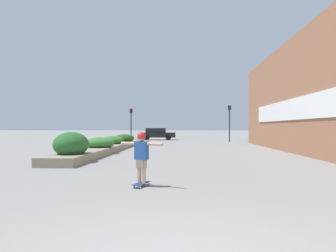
% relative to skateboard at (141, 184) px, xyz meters
% --- Properties ---
extents(planter_box, '(1.69, 15.42, 1.28)m').
position_rel_skateboard_xyz_m(planter_box, '(-3.68, 10.43, 0.33)').
color(planter_box, gray).
rests_on(planter_box, ground_plane).
extents(skateboard, '(0.43, 0.66, 0.09)m').
position_rel_skateboard_xyz_m(skateboard, '(0.00, 0.00, 0.00)').
color(skateboard, navy).
rests_on(skateboard, ground_plane).
extents(skateboarder, '(1.12, 0.52, 1.26)m').
position_rel_skateboard_xyz_m(skateboarder, '(0.00, 0.00, 0.79)').
color(skateboarder, tan).
rests_on(skateboarder, skateboard).
extents(car_leftmost, '(4.24, 1.87, 1.39)m').
position_rel_skateboard_xyz_m(car_leftmost, '(-2.12, 27.98, 0.66)').
color(car_leftmost, black).
rests_on(car_leftmost, ground_plane).
extents(car_center_left, '(4.01, 1.98, 1.56)m').
position_rel_skateboard_xyz_m(car_center_left, '(15.51, 28.42, 0.75)').
color(car_center_left, silver).
rests_on(car_center_left, ground_plane).
extents(traffic_light_left, '(0.28, 0.30, 3.43)m').
position_rel_skateboard_xyz_m(traffic_light_left, '(-4.46, 23.62, 2.28)').
color(traffic_light_left, black).
rests_on(traffic_light_left, ground_plane).
extents(traffic_light_right, '(0.28, 0.30, 3.73)m').
position_rel_skateboard_xyz_m(traffic_light_right, '(5.71, 23.38, 2.46)').
color(traffic_light_right, black).
rests_on(traffic_light_right, ground_plane).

